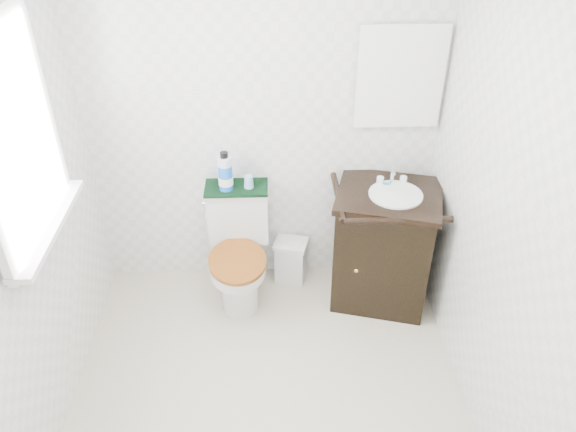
{
  "coord_description": "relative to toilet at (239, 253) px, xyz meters",
  "views": [
    {
      "loc": [
        0.03,
        -1.99,
        2.61
      ],
      "look_at": [
        0.14,
        0.75,
        0.77
      ],
      "focal_mm": 35.0,
      "sensor_mm": 36.0,
      "label": 1
    }
  ],
  "objects": [
    {
      "name": "soap_bar",
      "position": [
        0.94,
        0.02,
        0.49
      ],
      "size": [
        0.07,
        0.04,
        0.02
      ],
      "primitive_type": "ellipsoid",
      "color": "#187477",
      "rests_on": "vanity"
    },
    {
      "name": "floor",
      "position": [
        0.18,
        -0.97,
        -0.34
      ],
      "size": [
        2.4,
        2.4,
        0.0
      ],
      "primitive_type": "plane",
      "color": "beige",
      "rests_on": "ground"
    },
    {
      "name": "wall_back",
      "position": [
        0.18,
        0.23,
        0.86
      ],
      "size": [
        2.4,
        0.0,
        2.4
      ],
      "primitive_type": "plane",
      "rotation": [
        1.57,
        0.0,
        0.0
      ],
      "color": "silver",
      "rests_on": "ground"
    },
    {
      "name": "mouthwash_bottle",
      "position": [
        -0.06,
        0.09,
        0.56
      ],
      "size": [
        0.09,
        0.09,
        0.26
      ],
      "color": "blue",
      "rests_on": "towel"
    },
    {
      "name": "mirror",
      "position": [
        0.99,
        0.21,
        1.11
      ],
      "size": [
        0.5,
        0.02,
        0.6
      ],
      "primitive_type": "cube",
      "color": "silver",
      "rests_on": "wall_back"
    },
    {
      "name": "vanity",
      "position": [
        0.95,
        -0.07,
        0.1
      ],
      "size": [
        0.75,
        0.68,
        0.92
      ],
      "color": "black",
      "rests_on": "floor"
    },
    {
      "name": "trash_bin",
      "position": [
        0.35,
        0.13,
        -0.17
      ],
      "size": [
        0.26,
        0.23,
        0.32
      ],
      "color": "silver",
      "rests_on": "floor"
    },
    {
      "name": "wall_right",
      "position": [
        1.28,
        -0.97,
        0.86
      ],
      "size": [
        0.0,
        2.4,
        2.4
      ],
      "primitive_type": "plane",
      "rotation": [
        1.57,
        0.0,
        -1.57
      ],
      "color": "silver",
      "rests_on": "ground"
    },
    {
      "name": "cup",
      "position": [
        0.08,
        0.11,
        0.48
      ],
      "size": [
        0.06,
        0.06,
        0.08
      ],
      "primitive_type": "cone",
      "color": "#7DA5CC",
      "rests_on": "towel"
    },
    {
      "name": "toilet",
      "position": [
        0.0,
        0.0,
        0.0
      ],
      "size": [
        0.41,
        0.63,
        0.76
      ],
      "color": "silver",
      "rests_on": "floor"
    },
    {
      "name": "towel",
      "position": [
        0.0,
        0.12,
        0.43
      ],
      "size": [
        0.4,
        0.22,
        0.02
      ],
      "primitive_type": "cube",
      "color": "black",
      "rests_on": "toilet"
    },
    {
      "name": "window",
      "position": [
        -0.89,
        -0.72,
        1.21
      ],
      "size": [
        0.02,
        0.7,
        0.9
      ],
      "primitive_type": "cube",
      "color": "white",
      "rests_on": "wall_left"
    },
    {
      "name": "wall_left",
      "position": [
        -0.92,
        -0.97,
        0.86
      ],
      "size": [
        0.0,
        2.4,
        2.4
      ],
      "primitive_type": "plane",
      "rotation": [
        1.57,
        0.0,
        1.57
      ],
      "color": "silver",
      "rests_on": "ground"
    }
  ]
}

